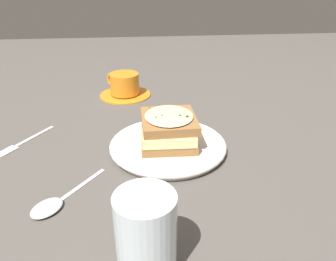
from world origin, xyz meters
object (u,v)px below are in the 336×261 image
(sandwich, at_px, (168,129))
(fork, at_px, (16,146))
(dinner_plate, at_px, (168,145))
(spoon, at_px, (52,205))
(water_glass, at_px, (146,234))
(teacup_with_saucer, at_px, (124,86))

(sandwich, bearing_deg, fork, 172.52)
(dinner_plate, xyz_separation_m, fork, (-0.33, 0.05, -0.01))
(spoon, bearing_deg, water_glass, 175.15)
(spoon, bearing_deg, sandwich, -103.93)
(sandwich, xyz_separation_m, spoon, (-0.21, -0.17, -0.04))
(spoon, bearing_deg, fork, -23.21)
(dinner_plate, bearing_deg, fork, 172.11)
(sandwich, distance_m, teacup_with_saucer, 0.35)
(fork, bearing_deg, dinner_plate, -154.69)
(sandwich, xyz_separation_m, water_glass, (-0.06, -0.30, 0.01))
(teacup_with_saucer, distance_m, water_glass, 0.64)
(sandwich, relative_size, fork, 0.85)
(dinner_plate, relative_size, sandwich, 1.90)
(sandwich, distance_m, spoon, 0.27)
(teacup_with_saucer, relative_size, fork, 0.99)
(dinner_plate, distance_m, teacup_with_saucer, 0.35)
(dinner_plate, height_order, fork, dinner_plate)
(sandwich, xyz_separation_m, fork, (-0.33, 0.04, -0.05))
(dinner_plate, xyz_separation_m, water_glass, (-0.06, -0.30, 0.05))
(sandwich, bearing_deg, spoon, -141.06)
(water_glass, relative_size, spoon, 0.80)
(fork, bearing_deg, sandwich, -154.28)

